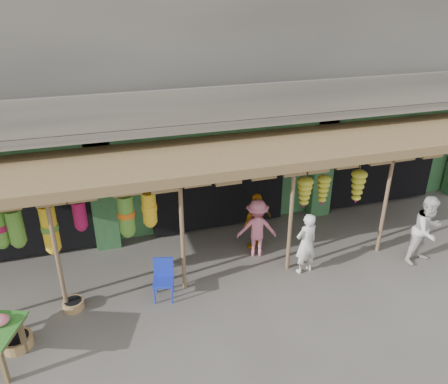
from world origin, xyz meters
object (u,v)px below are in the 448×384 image
object	(u,v)px
person_vendor	(257,221)
person_shopper	(257,228)
person_front	(306,243)
blue_chair	(163,276)
person_right	(427,230)

from	to	relation	value
person_vendor	person_shopper	bearing A→B (deg)	44.29
person_front	person_vendor	world-z (taller)	person_vendor
blue_chair	person_front	world-z (taller)	person_front
person_front	person_right	size ratio (longest dim) A/B	0.88
person_shopper	person_right	bearing A→B (deg)	172.38
blue_chair	person_vendor	distance (m)	2.87
person_front	person_shopper	xyz separation A→B (m)	(-0.82, 1.01, -0.01)
blue_chair	person_shopper	distance (m)	2.66
person_front	person_right	bearing A→B (deg)	160.92
blue_chair	person_vendor	bearing A→B (deg)	39.35
blue_chair	person_front	size ratio (longest dim) A/B	0.59
blue_chair	person_vendor	xyz separation A→B (m)	(2.60, 1.21, 0.27)
person_right	person_vendor	size ratio (longest dim) A/B	1.13
person_shopper	blue_chair	bearing A→B (deg)	34.26
blue_chair	person_shopper	size ratio (longest dim) A/B	0.60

